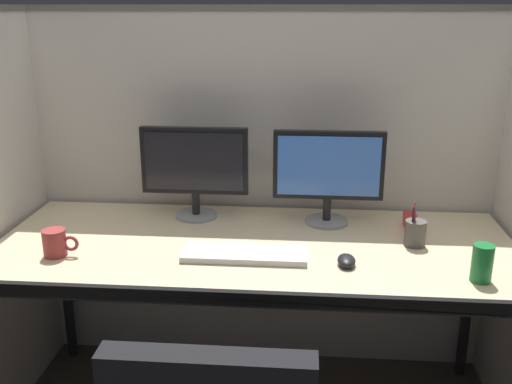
{
  "coord_description": "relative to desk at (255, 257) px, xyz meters",
  "views": [
    {
      "loc": [
        0.17,
        -1.67,
        1.57
      ],
      "look_at": [
        0.0,
        0.35,
        0.92
      ],
      "focal_mm": 41.0,
      "sensor_mm": 36.0,
      "label": 1
    }
  ],
  "objects": [
    {
      "name": "desk",
      "position": [
        0.0,
        0.0,
        0.0
      ],
      "size": [
        1.9,
        0.8,
        0.74
      ],
      "color": "beige",
      "rests_on": "ground"
    },
    {
      "name": "soda_can",
      "position": [
        0.74,
        -0.24,
        0.11
      ],
      "size": [
        0.07,
        0.07,
        0.12
      ],
      "primitive_type": "cylinder",
      "color": "#197233",
      "rests_on": "desk"
    },
    {
      "name": "monitor_right",
      "position": [
        0.27,
        0.24,
        0.27
      ],
      "size": [
        0.43,
        0.17,
        0.37
      ],
      "color": "gray",
      "rests_on": "desk"
    },
    {
      "name": "red_stapler",
      "position": [
        0.59,
        0.18,
        0.08
      ],
      "size": [
        0.04,
        0.15,
        0.06
      ],
      "primitive_type": "cube",
      "color": "red",
      "rests_on": "desk"
    },
    {
      "name": "coffee_mug",
      "position": [
        -0.68,
        -0.16,
        0.1
      ],
      "size": [
        0.13,
        0.08,
        0.09
      ],
      "color": "#993333",
      "rests_on": "desk"
    },
    {
      "name": "pen_cup",
      "position": [
        0.58,
        0.04,
        0.1
      ],
      "size": [
        0.08,
        0.08,
        0.17
      ],
      "color": "#4C4742",
      "rests_on": "desk"
    },
    {
      "name": "computer_mouse",
      "position": [
        0.32,
        -0.15,
        0.07
      ],
      "size": [
        0.06,
        0.1,
        0.04
      ],
      "color": "black",
      "rests_on": "desk"
    },
    {
      "name": "cubicle_partition_rear",
      "position": [
        0.0,
        0.46,
        0.1
      ],
      "size": [
        2.21,
        0.06,
        1.57
      ],
      "color": "beige",
      "rests_on": "ground"
    },
    {
      "name": "keyboard_main",
      "position": [
        -0.02,
        -0.12,
        0.06
      ],
      "size": [
        0.43,
        0.15,
        0.02
      ],
      "primitive_type": "cube",
      "color": "silver",
      "rests_on": "desk"
    },
    {
      "name": "monitor_left",
      "position": [
        -0.26,
        0.27,
        0.27
      ],
      "size": [
        0.43,
        0.17,
        0.37
      ],
      "color": "gray",
      "rests_on": "desk"
    }
  ]
}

